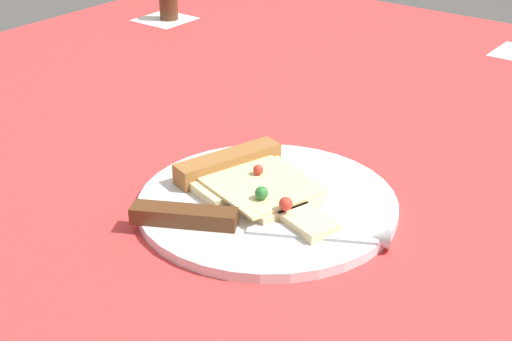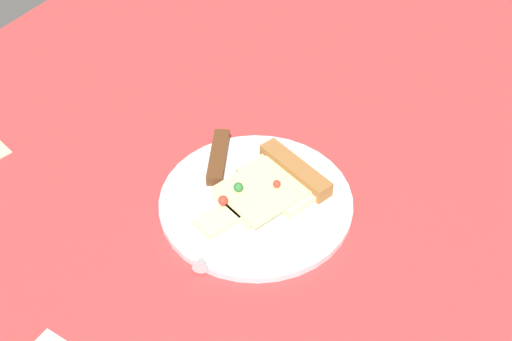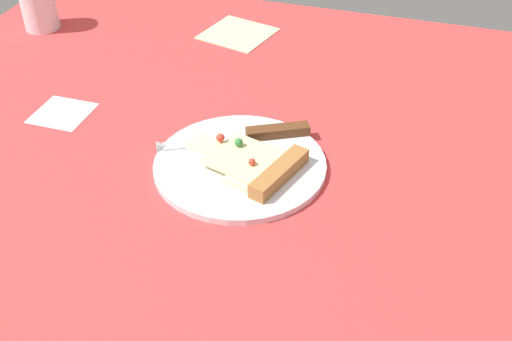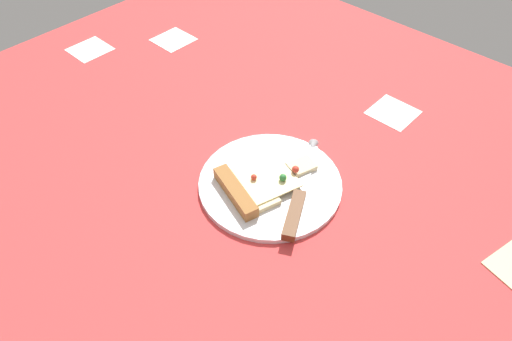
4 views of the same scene
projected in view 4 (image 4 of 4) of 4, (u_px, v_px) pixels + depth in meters
ground_plane at (226, 174)px, 88.20cm from camera, size 140.09×140.09×3.00cm
plate at (270, 183)px, 83.80cm from camera, size 25.75×25.75×1.02cm
pizza_slice at (258, 184)px, 81.97cm from camera, size 18.94×13.80×2.61cm
knife at (299, 195)px, 80.32cm from camera, size 22.17×13.14×2.45cm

